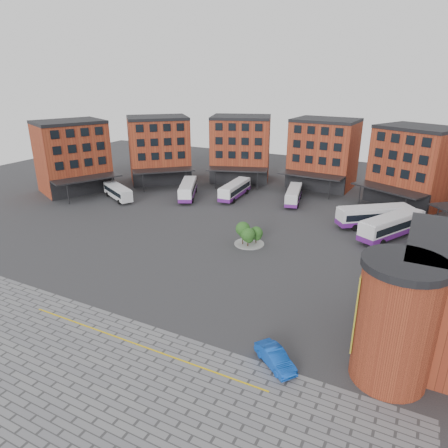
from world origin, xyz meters
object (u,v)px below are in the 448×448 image
at_px(bus_d, 294,195).
at_px(bus_e, 374,216).
at_px(bus_a, 118,191).
at_px(bus_f, 392,226).
at_px(bus_c, 235,190).
at_px(bus_b, 188,189).
at_px(tree_island, 249,234).
at_px(blue_car, 275,358).

bearing_deg(bus_d, bus_e, -34.69).
xyz_separation_m(bus_a, bus_f, (50.36, 3.25, 0.28)).
relative_size(bus_d, bus_f, 0.83).
height_order(bus_c, bus_f, bus_f).
distance_m(bus_b, bus_d, 20.97).
bearing_deg(tree_island, bus_f, 34.41).
relative_size(tree_island, bus_f, 0.35).
bearing_deg(tree_island, bus_d, 91.28).
bearing_deg(bus_b, tree_island, -64.24).
height_order(tree_island, bus_a, tree_island).
bearing_deg(bus_d, bus_b, -174.17).
distance_m(tree_island, bus_f, 21.96).
relative_size(tree_island, bus_d, 0.42).
height_order(bus_a, bus_c, bus_c).
bearing_deg(bus_c, bus_e, -11.98).
xyz_separation_m(tree_island, bus_f, (18.11, 12.41, 0.13)).
bearing_deg(bus_c, bus_a, -153.46).
relative_size(bus_d, bus_e, 0.91).
xyz_separation_m(bus_c, bus_d, (11.50, 2.23, -0.14)).
distance_m(tree_island, bus_d, 22.79).
xyz_separation_m(bus_d, bus_e, (15.64, -6.60, 0.32)).
height_order(bus_d, bus_f, bus_f).
relative_size(bus_b, bus_e, 0.99).
xyz_separation_m(bus_b, bus_c, (8.49, 4.13, -0.03)).
bearing_deg(tree_island, bus_e, 46.93).
relative_size(bus_b, blue_car, 2.47).
bearing_deg(bus_f, bus_b, -157.33).
bearing_deg(bus_e, blue_car, -41.63).
bearing_deg(bus_a, bus_b, -29.99).
bearing_deg(bus_f, bus_e, 156.92).
height_order(bus_a, bus_e, bus_e).
xyz_separation_m(bus_c, blue_car, (24.27, -42.99, -0.94)).
height_order(bus_a, blue_car, bus_a).
bearing_deg(bus_b, bus_c, 0.41).
xyz_separation_m(bus_c, bus_e, (27.13, -4.37, 0.18)).
xyz_separation_m(bus_d, blue_car, (12.77, -45.22, -0.80)).
height_order(bus_b, bus_e, bus_e).
bearing_deg(bus_e, bus_c, -136.53).
relative_size(bus_e, blue_car, 2.50).
relative_size(bus_a, bus_b, 0.86).
relative_size(bus_a, blue_car, 2.13).
bearing_deg(bus_f, bus_c, -166.52).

